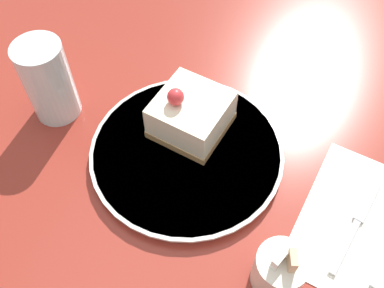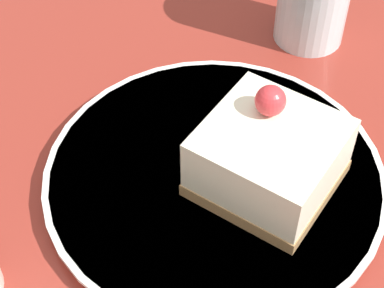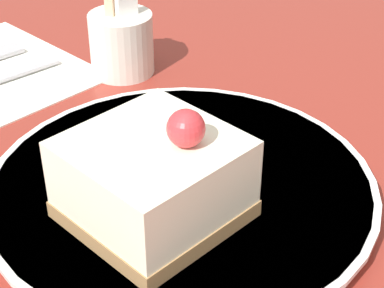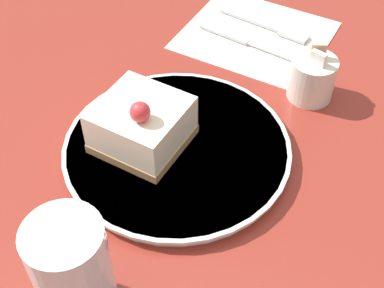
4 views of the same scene
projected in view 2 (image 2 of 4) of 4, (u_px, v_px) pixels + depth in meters
ground_plane at (197, 218)px, 0.50m from camera, size 4.00×4.00×0.00m
plate at (210, 177)px, 0.52m from camera, size 0.28×0.28×0.02m
cake_slice at (269, 157)px, 0.49m from camera, size 0.11×0.12×0.08m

